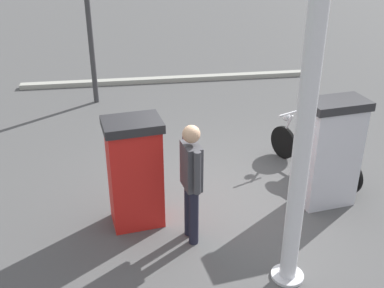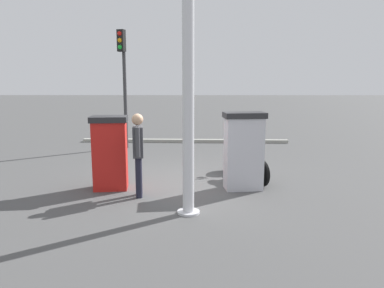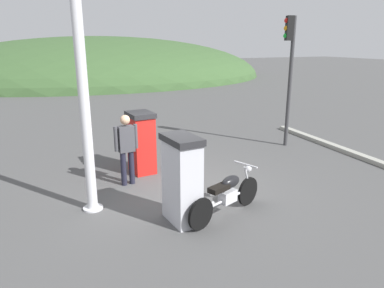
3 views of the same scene
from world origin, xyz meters
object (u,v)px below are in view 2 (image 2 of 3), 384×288
at_px(roadside_traffic_light, 123,69).
at_px(fuel_pump_far, 110,152).
at_px(fuel_pump_near, 244,151).
at_px(canopy_support_pole, 188,94).
at_px(attendant_person, 138,149).
at_px(motorcycle_near_pump, 244,160).

bearing_deg(roadside_traffic_light, fuel_pump_far, -172.83).
xyz_separation_m(fuel_pump_far, roadside_traffic_light, (4.94, 0.62, 1.94)).
distance_m(fuel_pump_near, canopy_support_pole, 2.28).
xyz_separation_m(fuel_pump_near, attendant_person, (-0.54, 2.18, 0.12)).
height_order(motorcycle_near_pump, roadside_traffic_light, roadside_traffic_light).
height_order(roadside_traffic_light, canopy_support_pole, canopy_support_pole).
height_order(fuel_pump_near, canopy_support_pole, canopy_support_pole).
relative_size(fuel_pump_far, motorcycle_near_pump, 0.84).
distance_m(fuel_pump_near, attendant_person, 2.25).
bearing_deg(attendant_person, fuel_pump_far, 52.18).
relative_size(fuel_pump_near, attendant_person, 0.99).
bearing_deg(motorcycle_near_pump, canopy_support_pole, 151.32).
relative_size(motorcycle_near_pump, canopy_support_pole, 0.44).
bearing_deg(fuel_pump_far, roadside_traffic_light, 7.17).
distance_m(fuel_pump_near, motorcycle_near_pump, 0.97).
bearing_deg(fuel_pump_near, attendant_person, 103.88).
height_order(motorcycle_near_pump, canopy_support_pole, canopy_support_pole).
bearing_deg(motorcycle_near_pump, roadside_traffic_light, 41.88).
xyz_separation_m(attendant_person, canopy_support_pole, (-0.96, -1.02, 1.13)).
bearing_deg(canopy_support_pole, fuel_pump_far, 48.75).
bearing_deg(attendant_person, fuel_pump_near, -76.12).
bearing_deg(fuel_pump_far, motorcycle_near_pump, -73.78).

